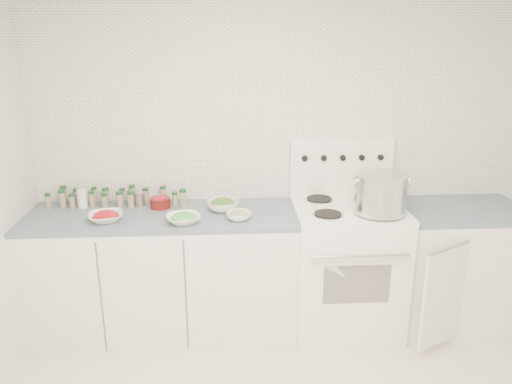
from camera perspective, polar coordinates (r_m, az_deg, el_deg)
name	(u,v)px	position (r m, az deg, el deg)	size (l,w,h in m)	color
room_walls	(311,162)	(2.16, 6.34, 3.46)	(3.54, 3.04, 2.52)	white
counter_left	(164,273)	(3.67, -10.42, -9.11)	(1.85, 0.62, 0.90)	white
stove	(345,263)	(3.71, 10.15, -7.97)	(0.76, 0.70, 1.36)	white
counter_right	(455,266)	(4.00, 21.77, -7.83)	(0.89, 0.83, 0.90)	white
stock_pot	(380,192)	(3.39, 14.04, 0.04)	(0.36, 0.34, 0.26)	silver
bowl_tomato	(106,217)	(3.44, -16.80, -2.70)	(0.27, 0.27, 0.08)	white
bowl_snowpea	(183,218)	(3.30, -8.29, -3.00)	(0.27, 0.27, 0.07)	white
bowl_broccoli	(223,205)	(3.49, -3.80, -1.44)	(0.28, 0.28, 0.09)	white
bowl_zucchini	(239,215)	(3.32, -1.99, -2.66)	(0.19, 0.19, 0.07)	white
bowl_pepper	(160,202)	(3.61, -10.89, -1.09)	(0.14, 0.14, 0.09)	#54100E
salt_canister	(82,199)	(3.75, -19.25, -0.71)	(0.07, 0.07, 0.13)	white
tin_can	(140,199)	(3.68, -13.16, -0.80)	(0.08, 0.08, 0.10)	gray
spice_cluster	(113,197)	(3.73, -16.07, -0.58)	(0.99, 0.16, 0.14)	gray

